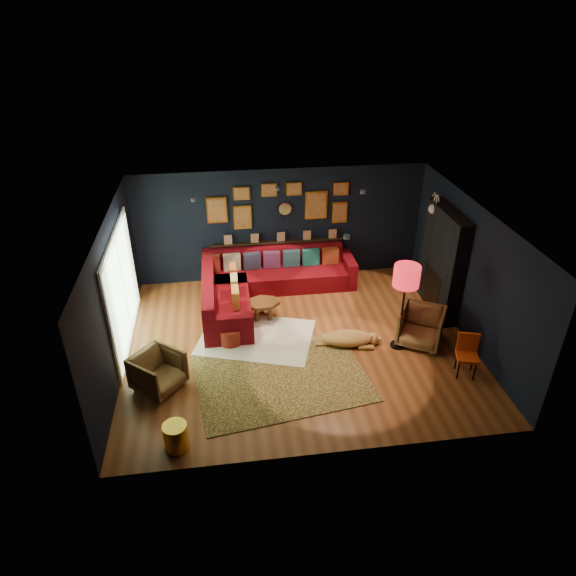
{
  "coord_description": "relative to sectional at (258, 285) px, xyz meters",
  "views": [
    {
      "loc": [
        -1.32,
        -7.93,
        5.87
      ],
      "look_at": [
        -0.17,
        0.3,
        1.07
      ],
      "focal_mm": 32.0,
      "sensor_mm": 36.0,
      "label": 1
    }
  ],
  "objects": [
    {
      "name": "gold_stool",
      "position": [
        -1.58,
        -4.16,
        -0.1
      ],
      "size": [
        0.36,
        0.36,
        0.45
      ],
      "primitive_type": "cylinder",
      "color": "gold",
      "rests_on": "ground"
    },
    {
      "name": "sectional",
      "position": [
        0.0,
        0.0,
        0.0
      ],
      "size": [
        3.41,
        2.69,
        0.86
      ],
      "color": "#660711",
      "rests_on": "ground"
    },
    {
      "name": "ledge",
      "position": [
        0.61,
        0.87,
        0.6
      ],
      "size": [
        3.2,
        0.12,
        0.04
      ],
      "primitive_type": "cube",
      "color": "black",
      "rests_on": "room_walls"
    },
    {
      "name": "ceiling_spots",
      "position": [
        0.61,
        -1.01,
        2.24
      ],
      "size": [
        3.3,
        2.5,
        0.06
      ],
      "color": "black",
      "rests_on": "room_walls"
    },
    {
      "name": "fireplace",
      "position": [
        3.71,
        -0.91,
        0.7
      ],
      "size": [
        0.31,
        1.6,
        2.2
      ],
      "color": "black",
      "rests_on": "ground"
    },
    {
      "name": "sliding_door",
      "position": [
        -2.6,
        -1.21,
        0.78
      ],
      "size": [
        0.06,
        2.8,
        2.2
      ],
      "color": "white",
      "rests_on": "ground"
    },
    {
      "name": "floor_lamp",
      "position": [
        2.47,
        -2.16,
        1.13
      ],
      "size": [
        0.47,
        0.47,
        1.72
      ],
      "color": "black",
      "rests_on": "ground"
    },
    {
      "name": "shag_rug",
      "position": [
        -0.19,
        -1.53,
        -0.31
      ],
      "size": [
        2.51,
        2.14,
        0.03
      ],
      "primitive_type": "cube",
      "rotation": [
        0.0,
        0.0,
        -0.31
      ],
      "color": "white",
      "rests_on": "ground"
    },
    {
      "name": "gallery_wall",
      "position": [
        0.6,
        0.91,
        1.48
      ],
      "size": [
        3.15,
        0.04,
        1.02
      ],
      "color": "gold",
      "rests_on": "room_walls"
    },
    {
      "name": "deer_head",
      "position": [
        3.75,
        -0.41,
        1.73
      ],
      "size": [
        0.5,
        0.28,
        0.45
      ],
      "color": "white",
      "rests_on": "fireplace"
    },
    {
      "name": "armchair_left",
      "position": [
        -1.94,
        -2.74,
        0.05
      ],
      "size": [
        0.99,
        1.0,
        0.75
      ],
      "primitive_type": "imported",
      "rotation": [
        0.0,
        0.0,
        0.87
      ],
      "color": "#B88346",
      "rests_on": "ground"
    },
    {
      "name": "coffee_table",
      "position": [
        0.01,
        -0.83,
        -0.0
      ],
      "size": [
        0.76,
        0.59,
        0.36
      ],
      "rotation": [
        0.0,
        0.0,
        0.06
      ],
      "color": "brown",
      "rests_on": "shag_rug"
    },
    {
      "name": "dog",
      "position": [
        1.52,
        -2.01,
        -0.1
      ],
      "size": [
        1.38,
        0.81,
        0.41
      ],
      "primitive_type": null,
      "rotation": [
        0.0,
        0.0,
        -0.14
      ],
      "color": "tan",
      "rests_on": "leopard_rug"
    },
    {
      "name": "armchair_right",
      "position": [
        2.91,
        -2.11,
        0.08
      ],
      "size": [
        1.05,
        1.03,
        0.81
      ],
      "primitive_type": "imported",
      "rotation": [
        0.0,
        0.0,
        -0.54
      ],
      "color": "#B88346",
      "rests_on": "ground"
    },
    {
      "name": "pouf",
      "position": [
        -0.69,
        -1.61,
        -0.14
      ],
      "size": [
        0.48,
        0.48,
        0.32
      ],
      "primitive_type": "cylinder",
      "color": "maroon",
      "rests_on": "shag_rug"
    },
    {
      "name": "orange_chair",
      "position": [
        3.38,
        -3.07,
        0.13
      ],
      "size": [
        0.45,
        0.45,
        0.78
      ],
      "rotation": [
        0.0,
        0.0,
        -0.29
      ],
      "color": "black",
      "rests_on": "ground"
    },
    {
      "name": "room_walls",
      "position": [
        0.61,
        -1.81,
        1.27
      ],
      "size": [
        6.5,
        6.5,
        6.5
      ],
      "color": "black",
      "rests_on": "ground"
    },
    {
      "name": "leopard_rug",
      "position": [
        0.15,
        -2.79,
        -0.31
      ],
      "size": [
        3.22,
        2.51,
        0.02
      ],
      "primitive_type": "cube",
      "rotation": [
        0.0,
        0.0,
        0.15
      ],
      "color": "tan",
      "rests_on": "ground"
    },
    {
      "name": "sunburst_mirror",
      "position": [
        0.71,
        0.91,
        1.38
      ],
      "size": [
        0.47,
        0.16,
        0.47
      ],
      "color": "silver",
      "rests_on": "room_walls"
    },
    {
      "name": "floor",
      "position": [
        0.61,
        -1.81,
        -0.32
      ],
      "size": [
        6.5,
        6.5,
        0.0
      ],
      "primitive_type": "plane",
      "color": "brown",
      "rests_on": "ground"
    }
  ]
}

